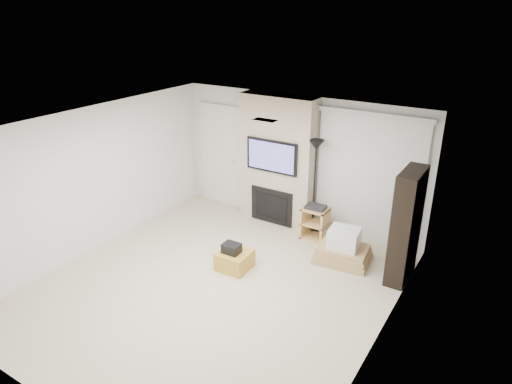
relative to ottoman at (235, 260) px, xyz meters
The scene contains 16 objects.
floor 0.61m from the ottoman, 86.73° to the right, with size 5.00×5.50×0.00m, color beige.
ceiling 2.42m from the ottoman, 86.73° to the right, with size 5.00×5.50×0.00m, color white.
wall_back 2.42m from the ottoman, 89.10° to the left, with size 5.00×2.50×0.00m, color silver.
wall_front 3.52m from the ottoman, 89.42° to the right, with size 5.00×2.50×0.00m, color silver.
wall_left 2.76m from the ottoman, 166.48° to the right, with size 5.50×2.50×0.00m, color silver.
wall_right 2.83m from the ottoman, 13.17° to the right, with size 5.50×2.50×0.00m, color silver.
hvac_vent 2.40m from the ottoman, 25.51° to the left, with size 0.35×0.18×0.01m, color silver.
ottoman is the anchor object (origin of this frame).
black_bag 0.24m from the ottoman, 125.48° to the right, with size 0.28×0.22×0.16m, color black.
fireplace_wall 2.25m from the ottoman, 99.22° to the left, with size 1.50×0.47×2.50m.
entry_door 2.90m from the ottoman, 129.78° to the left, with size 1.02×0.11×2.14m.
vertical_blinds 2.78m from the ottoman, 55.75° to the left, with size 1.98×0.10×2.37m.
floor_lamp 2.27m from the ottoman, 73.04° to the left, with size 0.27×0.27×1.83m.
av_stand 1.78m from the ottoman, 67.89° to the left, with size 0.45×0.38×0.66m.
box_stack 1.83m from the ottoman, 38.86° to the left, with size 0.96×0.77×0.60m.
bookshelf 2.75m from the ottoman, 26.44° to the left, with size 0.30×0.80×1.80m.
Camera 1 is at (3.68, -4.71, 4.06)m, focal length 32.00 mm.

